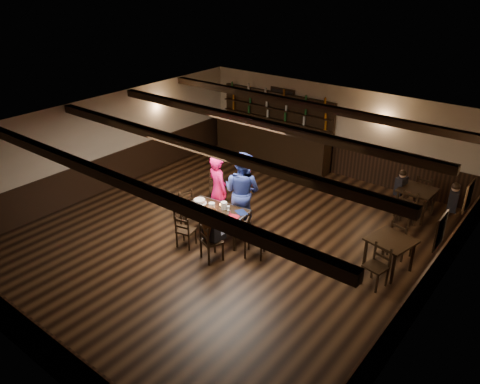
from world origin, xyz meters
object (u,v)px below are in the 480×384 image
Objects in this scene: chair_near_left at (184,229)px; chair_near_right at (208,239)px; dining_table at (217,212)px; man_blue at (242,191)px; bar_counter at (273,138)px; woman_pink at (218,190)px; cake at (200,201)px.

chair_near_right is (0.77, -0.05, 0.06)m from chair_near_left.
chair_near_right reaches higher than dining_table.
man_blue is at bearing 100.26° from chair_near_right.
chair_near_left is 0.78m from chair_near_right.
woman_pink is at bearing -72.78° from bar_counter.
man_blue reaches higher than dining_table.
cake is at bearing 103.58° from woman_pink.
bar_counter reaches higher than chair_near_left.
chair_near_right is 0.21× the size of bar_counter.
chair_near_right is 1.31m from cake.
bar_counter is at bearing 104.75° from chair_near_left.
chair_near_left is at bearing -75.25° from bar_counter.
dining_table is at bearing 68.13° from man_blue.
chair_near_left is 5.88m from bar_counter.
man_blue reaches higher than chair_near_right.
chair_near_right is 2.74× the size of cake.
dining_table is 1.92× the size of chair_near_left.
chair_near_left is 2.42× the size of cake.
cake is (-0.22, 0.77, 0.32)m from chair_near_left.
cake is (-0.06, -0.61, -0.10)m from woman_pink.
dining_table is 1.70× the size of chair_near_right.
man_blue is 5.92× the size of cake.
woman_pink reaches higher than chair_near_right.
chair_near_right is (0.49, -0.87, -0.13)m from dining_table.
bar_counter is at bearing -53.73° from woman_pink.
woman_pink is (-0.16, 1.38, 0.42)m from chair_near_left.
dining_table is 0.78× the size of man_blue.
woman_pink reaches higher than cake.
bar_counter reaches higher than dining_table.
bar_counter is (-1.78, 4.87, 0.06)m from dining_table.
chair_near_left is (-0.28, -0.82, -0.19)m from dining_table.
dining_table is 0.36× the size of bar_counter.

